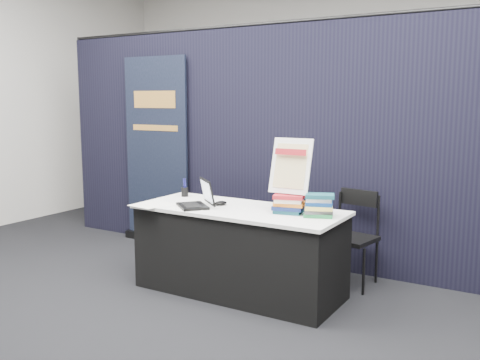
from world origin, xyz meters
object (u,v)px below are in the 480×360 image
object	(u,v)px
book_stack_tall	(289,204)
info_sign	(291,166)
display_table	(239,250)
laptop	(195,200)
pullup_banner	(157,161)
stacking_chair	(353,233)
book_stack_short	(319,205)

from	to	relation	value
book_stack_tall	info_sign	bearing A→B (deg)	90.00
display_table	laptop	world-z (taller)	laptop
display_table	book_stack_tall	size ratio (longest dim) A/B	6.67
laptop	book_stack_tall	world-z (taller)	laptop
laptop	info_sign	distance (m)	0.90
laptop	pullup_banner	distance (m)	1.73
book_stack_tall	info_sign	xyz separation A→B (m)	(0.00, 0.03, 0.30)
display_table	pullup_banner	distance (m)	2.03
display_table	stacking_chair	distance (m)	1.05
display_table	info_sign	size ratio (longest dim) A/B	3.86
book_stack_short	info_sign	distance (m)	0.40
laptop	stacking_chair	bearing A→B (deg)	77.20
laptop	book_stack_tall	size ratio (longest dim) A/B	1.56
laptop	stacking_chair	size ratio (longest dim) A/B	0.49
book_stack_tall	pullup_banner	world-z (taller)	pullup_banner
info_sign	stacking_chair	bearing A→B (deg)	63.31
book_stack_tall	info_sign	size ratio (longest dim) A/B	0.58
display_table	book_stack_short	xyz separation A→B (m)	(0.72, 0.03, 0.47)
book_stack_tall	info_sign	distance (m)	0.30
info_sign	book_stack_short	bearing A→B (deg)	-7.59
book_stack_short	info_sign	bearing A→B (deg)	173.34
pullup_banner	display_table	bearing A→B (deg)	-30.21
info_sign	pullup_banner	bearing A→B (deg)	156.63
display_table	stacking_chair	bearing A→B (deg)	42.92
laptop	book_stack_tall	bearing A→B (deg)	51.95
pullup_banner	stacking_chair	bearing A→B (deg)	-6.46
laptop	info_sign	xyz separation A→B (m)	(0.81, 0.20, 0.32)
pullup_banner	stacking_chair	world-z (taller)	pullup_banner
laptop	book_stack_short	distance (m)	1.09
info_sign	stacking_chair	distance (m)	0.98
pullup_banner	stacking_chair	distance (m)	2.52
display_table	stacking_chair	xyz separation A→B (m)	(0.77, 0.71, 0.10)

